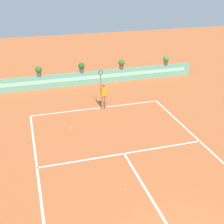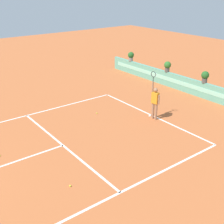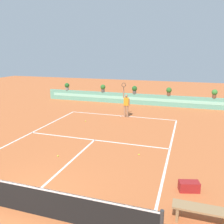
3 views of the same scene
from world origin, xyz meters
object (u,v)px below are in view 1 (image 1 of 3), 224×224
at_px(potted_plant_centre, 82,67).
at_px(potted_plant_far_right, 166,60).
at_px(tennis_player, 104,93).
at_px(tennis_ball_near_baseline, 72,128).
at_px(potted_plant_right, 121,63).
at_px(potted_plant_left, 39,70).
at_px(tennis_ball_by_sideline, 125,190).
at_px(tennis_ball_mid_court, 188,157).

bearing_deg(potted_plant_centre, potted_plant_far_right, 0.00).
bearing_deg(tennis_player, tennis_ball_near_baseline, -139.46).
relative_size(potted_plant_right, potted_plant_left, 1.00).
bearing_deg(tennis_ball_near_baseline, potted_plant_right, 53.08).
relative_size(potted_plant_right, potted_plant_far_right, 1.00).
distance_m(potted_plant_right, potted_plant_centre, 3.13).
relative_size(tennis_player, potted_plant_left, 3.57).
distance_m(tennis_ball_by_sideline, potted_plant_right, 13.21).
bearing_deg(tennis_ball_mid_court, potted_plant_left, 117.87).
relative_size(tennis_ball_mid_court, potted_plant_far_right, 0.09).
distance_m(tennis_player, potted_plant_left, 5.93).
bearing_deg(potted_plant_right, potted_plant_left, 180.00).
relative_size(tennis_ball_near_baseline, potted_plant_right, 0.09).
distance_m(tennis_ball_by_sideline, potted_plant_far_right, 14.77).
relative_size(tennis_ball_by_sideline, potted_plant_far_right, 0.09).
relative_size(tennis_ball_by_sideline, potted_plant_right, 0.09).
xyz_separation_m(potted_plant_left, potted_plant_far_right, (10.02, 0.00, 0.00)).
relative_size(tennis_ball_mid_court, potted_plant_left, 0.09).
height_order(potted_plant_centre, potted_plant_far_right, same).
distance_m(tennis_ball_mid_court, potted_plant_centre, 11.63).
xyz_separation_m(tennis_player, potted_plant_left, (-3.57, 4.72, 0.36)).
height_order(tennis_ball_mid_court, potted_plant_left, potted_plant_left).
bearing_deg(potted_plant_left, tennis_player, -52.91).
bearing_deg(tennis_ball_by_sideline, tennis_ball_near_baseline, 101.56).
distance_m(tennis_player, potted_plant_far_right, 8.00).
height_order(tennis_ball_by_sideline, potted_plant_centre, potted_plant_centre).
bearing_deg(potted_plant_right, tennis_ball_near_baseline, -126.92).
bearing_deg(tennis_ball_mid_court, potted_plant_centre, 104.01).
bearing_deg(potted_plant_centre, potted_plant_right, 0.00).
bearing_deg(potted_plant_right, tennis_ball_mid_court, -91.70).
distance_m(tennis_ball_mid_court, potted_plant_right, 11.30).
distance_m(potted_plant_right, potted_plant_left, 6.26).
relative_size(tennis_ball_near_baseline, tennis_ball_mid_court, 1.00).
height_order(tennis_ball_mid_court, potted_plant_far_right, potted_plant_far_right).
bearing_deg(tennis_ball_near_baseline, potted_plant_far_right, 37.43).
distance_m(tennis_ball_near_baseline, potted_plant_left, 7.02).
distance_m(tennis_ball_near_baseline, potted_plant_centre, 7.19).
xyz_separation_m(tennis_ball_mid_court, potted_plant_far_right, (4.10, 11.21, 1.38)).
height_order(tennis_ball_near_baseline, potted_plant_far_right, potted_plant_far_right).
xyz_separation_m(potted_plant_centre, potted_plant_far_right, (6.89, 0.00, 0.00)).
distance_m(tennis_ball_mid_court, tennis_ball_by_sideline, 3.82).
bearing_deg(tennis_ball_mid_court, tennis_ball_near_baseline, 137.07).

